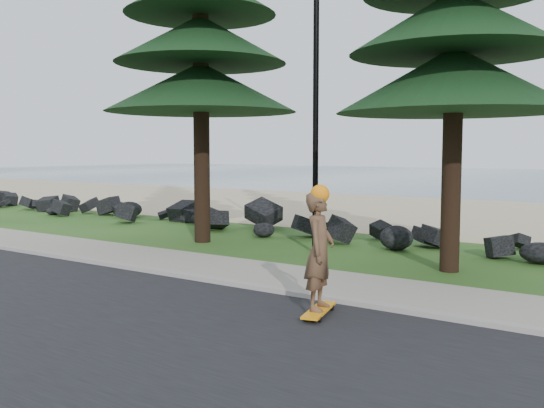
% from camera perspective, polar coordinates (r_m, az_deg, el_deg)
% --- Properties ---
extents(ground, '(160.00, 160.00, 0.00)m').
position_cam_1_polar(ground, '(12.49, -3.46, -6.62)').
color(ground, '#254A17').
rests_on(ground, ground).
extents(road, '(160.00, 7.00, 0.02)m').
position_cam_1_polar(road, '(9.46, -20.80, -10.68)').
color(road, black).
rests_on(road, ground).
extents(kerb, '(160.00, 0.20, 0.10)m').
position_cam_1_polar(kerb, '(11.80, -6.18, -7.09)').
color(kerb, gray).
rests_on(kerb, ground).
extents(sidewalk, '(160.00, 2.00, 0.08)m').
position_cam_1_polar(sidewalk, '(12.64, -2.90, -6.30)').
color(sidewalk, gray).
rests_on(sidewalk, ground).
extents(beach_sand, '(160.00, 15.00, 0.01)m').
position_cam_1_polar(beach_sand, '(25.41, 17.10, -0.89)').
color(beach_sand, tan).
rests_on(beach_sand, ground).
extents(seawall_boulders, '(60.00, 2.40, 1.10)m').
position_cam_1_polar(seawall_boulders, '(17.18, 8.13, -3.47)').
color(seawall_boulders, black).
rests_on(seawall_boulders, ground).
extents(lamp_post, '(0.25, 0.14, 8.14)m').
position_cam_1_polar(lamp_post, '(14.97, 4.16, 11.20)').
color(lamp_post, black).
rests_on(lamp_post, ground).
extents(skateboarder, '(0.57, 1.11, 2.00)m').
position_cam_1_polar(skateboarder, '(9.18, 4.49, -4.47)').
color(skateboarder, orange).
rests_on(skateboarder, ground).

